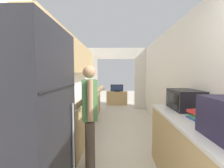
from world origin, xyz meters
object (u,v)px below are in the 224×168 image
Objects in this scene: book_stack at (202,116)px; television at (117,88)px; microwave at (185,100)px; tv_cabinet at (117,98)px; range_oven at (79,114)px; person at (90,116)px; refrigerator at (21,134)px.

book_stack is 0.54× the size of television.
microwave is 0.56× the size of tv_cabinet.
television is at bearing 74.25° from range_oven.
person is 4.97× the size of book_stack.
microwave is at bearing -34.10° from range_oven.
range_oven is at bearing 5.38° from person.
person is 1.43m from microwave.
television is (-0.91, 5.25, -0.19)m from book_stack.
book_stack is at bearing -122.31° from person.
television is at bearing 81.00° from refrigerator.
tv_cabinet is (-0.91, 5.30, -0.66)m from book_stack.
microwave reaches higher than range_oven.
television is (0.00, -0.04, 0.47)m from tv_cabinet.
television is (0.96, 3.41, 0.31)m from range_oven.
person is at bearing -70.00° from range_oven.
tv_cabinet is at bearing 81.07° from refrigerator.
book_stack reaches higher than tv_cabinet.
range_oven is at bearing -105.75° from television.
refrigerator is 5.76m from television.
range_oven is 2.68m from book_stack.
refrigerator is 2.11m from microwave.
microwave is at bearing 84.48° from book_stack.
refrigerator reaches higher than microwave.
refrigerator is 2.33m from range_oven.
person reaches higher than television.
range_oven is 0.67× the size of person.
microwave reaches higher than tv_cabinet.
tv_cabinet is (0.45, 4.86, -0.53)m from person.
person reaches higher than microwave.
television is at bearing 101.59° from microwave.
microwave is 0.92× the size of television.
refrigerator is 1.93× the size of tv_cabinet.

